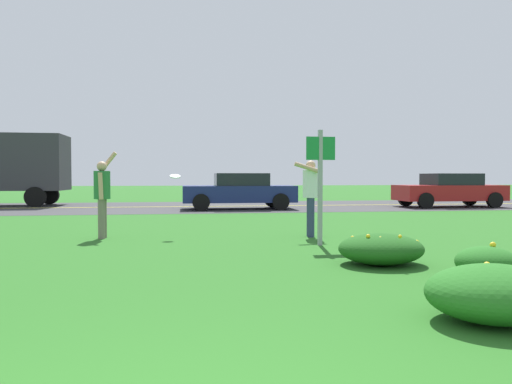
# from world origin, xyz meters

# --- Properties ---
(ground_plane) EXTENTS (120.00, 120.00, 0.00)m
(ground_plane) POSITION_xyz_m (0.00, 9.62, 0.00)
(ground_plane) COLOR #26601E
(highway_strip) EXTENTS (120.00, 8.18, 0.01)m
(highway_strip) POSITION_xyz_m (0.00, 19.24, 0.00)
(highway_strip) COLOR #38383A
(highway_strip) RESTS_ON ground
(highway_center_stripe) EXTENTS (120.00, 0.16, 0.00)m
(highway_center_stripe) POSITION_xyz_m (0.00, 19.24, 0.01)
(highway_center_stripe) COLOR yellow
(highway_center_stripe) RESTS_ON ground
(daylily_clump_mid_right) EXTENTS (1.26, 1.07, 0.52)m
(daylily_clump_mid_right) POSITION_xyz_m (2.94, 2.01, 0.26)
(daylily_clump_mid_right) COLOR #23661E
(daylily_clump_mid_right) RESTS_ON ground
(daylily_clump_near_camera) EXTENTS (0.78, 0.78, 0.47)m
(daylily_clump_near_camera) POSITION_xyz_m (4.03, 3.72, 0.21)
(daylily_clump_near_camera) COLOR #23661E
(daylily_clump_near_camera) RESTS_ON ground
(daylily_clump_mid_center) EXTENTS (1.28, 1.11, 0.50)m
(daylily_clump_mid_center) POSITION_xyz_m (3.08, 4.87, 0.23)
(daylily_clump_mid_center) COLOR #1E5619
(daylily_clump_mid_center) RESTS_ON ground
(sign_post_near_path) EXTENTS (0.56, 0.10, 2.20)m
(sign_post_near_path) POSITION_xyz_m (2.74, 6.95, 1.34)
(sign_post_near_path) COLOR #93969B
(sign_post_near_path) RESTS_ON ground
(person_thrower_green_shirt) EXTENTS (0.47, 0.50, 1.86)m
(person_thrower_green_shirt) POSITION_xyz_m (-1.55, 8.65, 0.99)
(person_thrower_green_shirt) COLOR #287038
(person_thrower_green_shirt) RESTS_ON ground
(person_catcher_white_shirt) EXTENTS (0.58, 0.50, 1.66)m
(person_catcher_white_shirt) POSITION_xyz_m (2.90, 8.26, 1.00)
(person_catcher_white_shirt) COLOR silver
(person_catcher_white_shirt) RESTS_ON ground
(frisbee_white) EXTENTS (0.24, 0.23, 0.11)m
(frisbee_white) POSITION_xyz_m (-0.02, 8.75, 1.32)
(frisbee_white) COLOR white
(car_red_leftmost) EXTENTS (4.50, 2.00, 1.45)m
(car_red_leftmost) POSITION_xyz_m (11.57, 17.40, 0.74)
(car_red_leftmost) COLOR maroon
(car_red_leftmost) RESTS_ON ground
(car_navy_center_left) EXTENTS (4.50, 2.00, 1.45)m
(car_navy_center_left) POSITION_xyz_m (2.40, 17.40, 0.74)
(car_navy_center_left) COLOR navy
(car_navy_center_left) RESTS_ON ground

